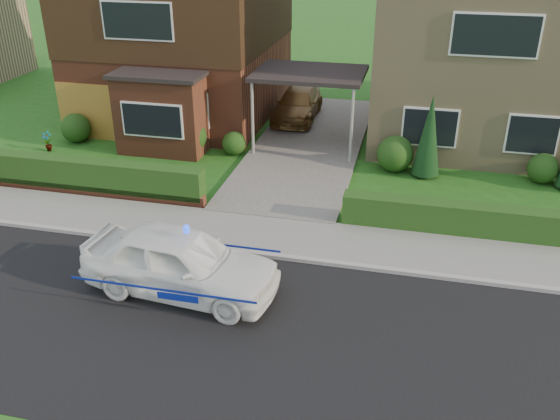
% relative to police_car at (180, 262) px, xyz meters
% --- Properties ---
extents(ground, '(120.00, 120.00, 0.00)m').
position_rel_police_car_xyz_m(ground, '(1.02, -1.20, -0.76)').
color(ground, '#1D5416').
rests_on(ground, ground).
extents(road, '(60.00, 6.00, 0.02)m').
position_rel_police_car_xyz_m(road, '(1.02, -1.20, -0.76)').
color(road, black).
rests_on(road, ground).
extents(kerb, '(60.00, 0.16, 0.12)m').
position_rel_police_car_xyz_m(kerb, '(1.02, 1.85, -0.70)').
color(kerb, '#9E9993').
rests_on(kerb, ground).
extents(sidewalk, '(60.00, 2.00, 0.10)m').
position_rel_police_car_xyz_m(sidewalk, '(1.02, 2.90, -0.71)').
color(sidewalk, slate).
rests_on(sidewalk, ground).
extents(driveway, '(3.80, 12.00, 0.12)m').
position_rel_police_car_xyz_m(driveway, '(1.02, 9.80, -0.70)').
color(driveway, '#666059').
rests_on(driveway, ground).
extents(house_left, '(7.50, 9.53, 7.25)m').
position_rel_police_car_xyz_m(house_left, '(-4.77, 12.70, 3.05)').
color(house_left, brown).
rests_on(house_left, ground).
extents(house_right, '(7.50, 8.06, 7.25)m').
position_rel_police_car_xyz_m(house_right, '(6.82, 12.79, 2.91)').
color(house_right, tan).
rests_on(house_right, ground).
extents(carport_link, '(3.80, 3.00, 2.77)m').
position_rel_police_car_xyz_m(carport_link, '(1.02, 9.75, 1.90)').
color(carport_link, black).
rests_on(carport_link, ground).
extents(garage_door, '(2.20, 0.10, 2.10)m').
position_rel_police_car_xyz_m(garage_door, '(-7.23, 8.76, 0.29)').
color(garage_door, olive).
rests_on(garage_door, ground).
extents(dwarf_wall, '(7.70, 0.25, 0.36)m').
position_rel_police_car_xyz_m(dwarf_wall, '(-4.78, 4.10, -0.58)').
color(dwarf_wall, brown).
rests_on(dwarf_wall, ground).
extents(hedge_left, '(7.50, 0.55, 0.90)m').
position_rel_police_car_xyz_m(hedge_left, '(-4.78, 4.25, -0.76)').
color(hedge_left, '#173E13').
rests_on(hedge_left, ground).
extents(hedge_right, '(7.50, 0.55, 0.80)m').
position_rel_police_car_xyz_m(hedge_right, '(6.82, 4.15, -0.76)').
color(hedge_right, '#173E13').
rests_on(hedge_right, ground).
extents(shrub_left_far, '(1.08, 1.08, 1.08)m').
position_rel_police_car_xyz_m(shrub_left_far, '(-7.48, 8.30, -0.22)').
color(shrub_left_far, '#173E13').
rests_on(shrub_left_far, ground).
extents(shrub_left_mid, '(1.32, 1.32, 1.32)m').
position_rel_police_car_xyz_m(shrub_left_mid, '(-2.98, 8.10, -0.10)').
color(shrub_left_mid, '#173E13').
rests_on(shrub_left_mid, ground).
extents(shrub_left_near, '(0.84, 0.84, 0.84)m').
position_rel_police_car_xyz_m(shrub_left_near, '(-1.38, 8.40, -0.34)').
color(shrub_left_near, '#173E13').
rests_on(shrub_left_near, ground).
extents(shrub_right_near, '(1.20, 1.20, 1.20)m').
position_rel_police_car_xyz_m(shrub_right_near, '(4.22, 8.20, -0.16)').
color(shrub_right_near, '#173E13').
rests_on(shrub_right_near, ground).
extents(shrub_right_mid, '(0.96, 0.96, 0.96)m').
position_rel_police_car_xyz_m(shrub_right_mid, '(8.82, 8.30, -0.28)').
color(shrub_right_mid, '#173E13').
rests_on(shrub_right_mid, ground).
extents(conifer_a, '(0.90, 0.90, 2.60)m').
position_rel_police_car_xyz_m(conifer_a, '(5.22, 8.00, 0.54)').
color(conifer_a, black).
rests_on(conifer_a, ground).
extents(police_car, '(4.08, 4.59, 1.68)m').
position_rel_police_car_xyz_m(police_car, '(0.00, 0.00, 0.00)').
color(police_car, white).
rests_on(police_car, ground).
extents(driveway_car, '(1.68, 4.03, 1.17)m').
position_rel_police_car_xyz_m(driveway_car, '(0.02, 12.67, -0.05)').
color(driveway_car, brown).
rests_on(driveway_car, driveway).
extents(potted_plant_a, '(0.39, 0.27, 0.73)m').
position_rel_police_car_xyz_m(potted_plant_a, '(-7.98, 7.19, -0.39)').
color(potted_plant_a, gray).
rests_on(potted_plant_a, ground).
extents(potted_plant_b, '(0.47, 0.44, 0.67)m').
position_rel_police_car_xyz_m(potted_plant_b, '(-3.93, 7.80, -0.42)').
color(potted_plant_b, gray).
rests_on(potted_plant_b, ground).
extents(potted_plant_c, '(0.46, 0.46, 0.74)m').
position_rel_police_car_xyz_m(potted_plant_c, '(-4.99, 7.61, -0.38)').
color(potted_plant_c, gray).
rests_on(potted_plant_c, ground).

